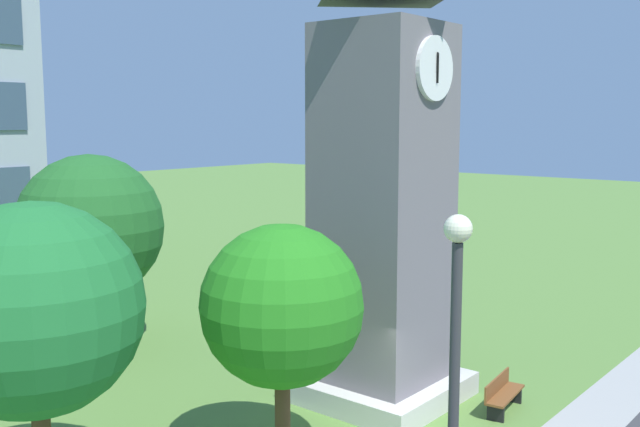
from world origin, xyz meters
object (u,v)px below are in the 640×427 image
clock_tower (383,202)px  park_bench (503,394)px  tree_by_building (91,227)px  street_lamp (454,403)px  tree_near_tower (35,310)px  tree_streetside (282,306)px

clock_tower → park_bench: bearing=-68.0°
clock_tower → tree_by_building: size_ratio=1.85×
street_lamp → tree_by_building: tree_by_building is taller
clock_tower → tree_near_tower: size_ratio=1.96×
street_lamp → tree_streetside: bearing=62.8°
park_bench → tree_by_building: tree_by_building is taller
tree_near_tower → tree_by_building: 10.53m
street_lamp → tree_near_tower: (-1.34, 7.88, 0.16)m
park_bench → tree_streetside: 7.10m
clock_tower → tree_near_tower: bearing=170.9°
tree_by_building → tree_streetside: tree_by_building is taller
tree_near_tower → clock_tower: bearing=-9.1°
tree_near_tower → tree_streetside: size_ratio=1.13×
park_bench → tree_near_tower: bearing=156.6°
tree_near_tower → tree_streetside: 4.81m
clock_tower → tree_streetside: bearing=-171.0°
park_bench → tree_streetside: (-5.96, 2.23, 3.15)m
tree_by_building → clock_tower: bearing=-75.5°
park_bench → tree_streetside: size_ratio=0.34×
clock_tower → tree_by_building: clock_tower is taller
park_bench → street_lamp: bearing=-158.8°
tree_by_building → park_bench: bearing=-73.7°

